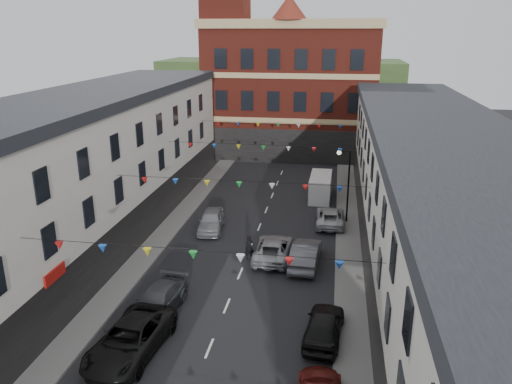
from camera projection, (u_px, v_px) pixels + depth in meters
The scene contains 18 objects.
ground at pixel (227, 306), 28.18m from camera, with size 160.00×160.00×0.00m, color black.
pavement_left at pixel (126, 279), 31.08m from camera, with size 1.80×64.00×0.15m, color #605E5B.
pavement_right at pixel (350, 297), 28.99m from camera, with size 1.80×64.00×0.15m, color #605E5B.
terrace_left at pixel (33, 200), 29.25m from camera, with size 8.40×56.00×10.70m.
terrace_right at pixel (451, 233), 25.83m from camera, with size 8.40×56.00×9.70m.
civic_building at pixel (292, 87), 61.27m from camera, with size 20.60×13.30×18.50m.
clock_tower at pixel (226, 29), 57.54m from camera, with size 5.60×5.60×30.00m.
distant_hill at pixel (281, 90), 85.43m from camera, with size 40.00×14.00×10.00m, color #2B4520.
street_lamp at pixel (346, 176), 39.12m from camera, with size 1.10×0.36×6.00m.
car_left_c at pixel (130, 339), 23.79m from camera, with size 2.69×5.83×1.62m, color black.
car_left_d at pixel (157, 301), 27.32m from camera, with size 2.01×4.96×1.44m, color #3E4246.
car_left_e at pixel (211, 221), 38.67m from camera, with size 1.82×4.53×1.54m, color gray.
car_right_d at pixel (324, 326), 24.96m from camera, with size 1.80×4.47×1.52m, color black.
car_right_e at pixel (305, 254), 32.83m from camera, with size 1.71×4.90×1.62m, color #56585F.
car_right_f at pixel (330, 217), 39.74m from camera, with size 2.19×4.75×1.32m, color #B5B7BA.
moving_car at pixel (273, 248), 33.88m from camera, with size 2.38×5.16×1.43m, color #9C9EA3.
white_van at pixel (320, 187), 45.92m from camera, with size 1.89×4.91×2.17m, color silver.
pedestrian at pixel (250, 248), 33.69m from camera, with size 0.62×0.41×1.69m, color black.
Camera 1 is at (5.58, -24.21, 14.87)m, focal length 35.00 mm.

